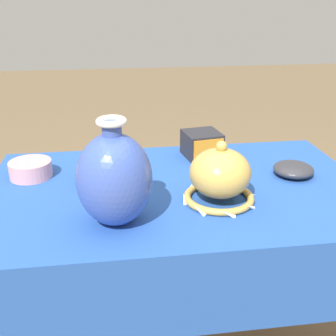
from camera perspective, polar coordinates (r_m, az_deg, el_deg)
The scene contains 7 objects.
display_table at distance 1.43m, azimuth 1.48°, elevation -5.46°, with size 1.27×0.79×0.76m.
vase_tall_bulbous at distance 1.15m, azimuth -7.27°, elevation -1.44°, with size 0.21×0.21×0.30m.
vase_dome_bell at distance 1.30m, azimuth 7.04°, elevation -1.21°, with size 0.23×0.23×0.20m.
mosaic_tile_box at distance 1.66m, azimuth 4.62°, elevation 3.21°, with size 0.16×0.16×0.10m.
jar_round_terracotta at distance 1.44m, azimuth -9.24°, elevation 0.54°, with size 0.13×0.13×0.15m.
bowl_shallow_charcoal at distance 1.55m, azimuth 16.62°, elevation -0.17°, with size 0.14×0.14×0.05m, color #2D2D33.
pot_squat_rose at distance 1.55m, azimuth -18.11°, elevation -0.15°, with size 0.15×0.15×0.06m, color #D19399.
Camera 1 is at (-0.21, -1.26, 1.36)m, focal length 45.00 mm.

